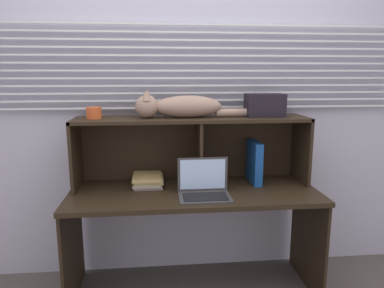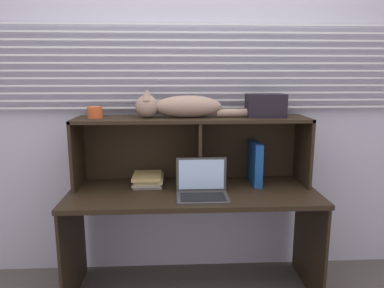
{
  "view_description": "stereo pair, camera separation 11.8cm",
  "coord_description": "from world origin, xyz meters",
  "px_view_note": "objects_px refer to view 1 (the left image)",
  "views": [
    {
      "loc": [
        -0.23,
        -1.99,
        1.45
      ],
      "look_at": [
        0.0,
        0.34,
        0.99
      ],
      "focal_mm": 33.52,
      "sensor_mm": 36.0,
      "label": 1
    },
    {
      "loc": [
        -0.12,
        -1.99,
        1.45
      ],
      "look_at": [
        0.0,
        0.34,
        0.99
      ],
      "focal_mm": 33.52,
      "sensor_mm": 36.0,
      "label": 2
    }
  ],
  "objects_px": {
    "binder_upright": "(254,162)",
    "storage_box": "(265,105)",
    "small_basket": "(94,113)",
    "book_stack": "(148,180)",
    "cat": "(179,106)",
    "laptop": "(204,188)"
  },
  "relations": [
    {
      "from": "book_stack",
      "to": "laptop",
      "type": "bearing_deg",
      "value": -34.85
    },
    {
      "from": "cat",
      "to": "binder_upright",
      "type": "height_order",
      "value": "cat"
    },
    {
      "from": "binder_upright",
      "to": "book_stack",
      "type": "xyz_separation_m",
      "value": [
        -0.73,
        0.0,
        -0.11
      ]
    },
    {
      "from": "book_stack",
      "to": "storage_box",
      "type": "xyz_separation_m",
      "value": [
        0.78,
        -0.0,
        0.5
      ]
    },
    {
      "from": "cat",
      "to": "small_basket",
      "type": "bearing_deg",
      "value": -180.0
    },
    {
      "from": "small_basket",
      "to": "book_stack",
      "type": "bearing_deg",
      "value": 0.06
    },
    {
      "from": "laptop",
      "to": "storage_box",
      "type": "height_order",
      "value": "storage_box"
    },
    {
      "from": "cat",
      "to": "book_stack",
      "type": "height_order",
      "value": "cat"
    },
    {
      "from": "cat",
      "to": "storage_box",
      "type": "bearing_deg",
      "value": -0.0
    },
    {
      "from": "binder_upright",
      "to": "book_stack",
      "type": "bearing_deg",
      "value": 179.97
    },
    {
      "from": "book_stack",
      "to": "binder_upright",
      "type": "bearing_deg",
      "value": -0.03
    },
    {
      "from": "binder_upright",
      "to": "storage_box",
      "type": "relative_size",
      "value": 1.14
    },
    {
      "from": "binder_upright",
      "to": "small_basket",
      "type": "height_order",
      "value": "small_basket"
    },
    {
      "from": "small_basket",
      "to": "storage_box",
      "type": "distance_m",
      "value": 1.11
    },
    {
      "from": "laptop",
      "to": "binder_upright",
      "type": "xyz_separation_m",
      "value": [
        0.38,
        0.24,
        0.09
      ]
    },
    {
      "from": "cat",
      "to": "small_basket",
      "type": "relative_size",
      "value": 7.98
    },
    {
      "from": "laptop",
      "to": "storage_box",
      "type": "relative_size",
      "value": 1.25
    },
    {
      "from": "book_stack",
      "to": "small_basket",
      "type": "bearing_deg",
      "value": -179.94
    },
    {
      "from": "laptop",
      "to": "small_basket",
      "type": "height_order",
      "value": "small_basket"
    },
    {
      "from": "book_stack",
      "to": "storage_box",
      "type": "bearing_deg",
      "value": -0.03
    },
    {
      "from": "cat",
      "to": "storage_box",
      "type": "distance_m",
      "value": 0.57
    },
    {
      "from": "laptop",
      "to": "book_stack",
      "type": "xyz_separation_m",
      "value": [
        -0.35,
        0.24,
        -0.01
      ]
    }
  ]
}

